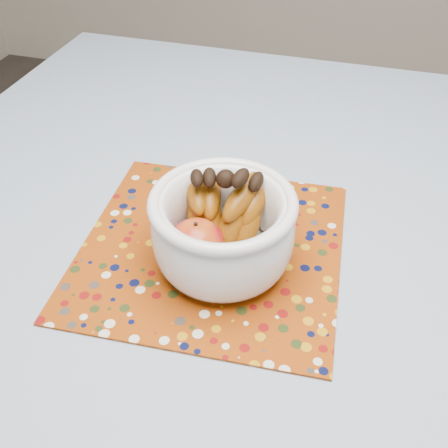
% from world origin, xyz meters
% --- Properties ---
extents(table, '(1.20, 1.20, 0.75)m').
position_xyz_m(table, '(0.00, 0.00, 0.67)').
color(table, brown).
rests_on(table, ground).
extents(tablecloth, '(1.32, 1.32, 0.01)m').
position_xyz_m(tablecloth, '(0.00, 0.00, 0.76)').
color(tablecloth, slate).
rests_on(tablecloth, table).
extents(placemat, '(0.38, 0.38, 0.00)m').
position_xyz_m(placemat, '(-0.10, -0.02, 0.76)').
color(placemat, '#803107').
rests_on(placemat, tablecloth).
extents(fruit_bowl, '(0.19, 0.19, 0.14)m').
position_xyz_m(fruit_bowl, '(-0.08, -0.03, 0.83)').
color(fruit_bowl, white).
rests_on(fruit_bowl, placemat).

